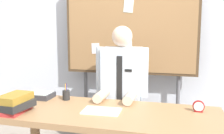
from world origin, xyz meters
TOP-DOWN VIEW (x-y plane):
  - back_wall at (0.00, 1.20)m, footprint 6.40×0.08m
  - desk at (0.00, 0.00)m, footprint 1.89×0.75m
  - person at (0.00, 0.57)m, footprint 0.55×0.56m
  - bulletin_board at (-0.00, 0.99)m, footprint 1.57×0.09m
  - book_stack at (-0.72, -0.22)m, footprint 0.25×0.30m
  - open_notebook at (-0.04, -0.02)m, footprint 0.32×0.22m
  - desk_clock at (0.74, 0.18)m, footprint 0.10×0.04m
  - pen_holder at (-0.48, 0.24)m, footprint 0.07×0.07m
  - paper_tray at (-0.76, 0.24)m, footprint 0.26×0.20m

SIDE VIEW (x-z plane):
  - desk at x=0.00m, z-range 0.29..1.03m
  - person at x=0.00m, z-range -0.05..1.41m
  - open_notebook at x=-0.04m, z-range 0.74..0.76m
  - paper_tray at x=-0.76m, z-range 0.74..0.80m
  - desk_clock at x=0.74m, z-range 0.74..0.83m
  - pen_holder at x=-0.48m, z-range 0.71..0.87m
  - book_stack at x=-0.72m, z-range 0.74..0.89m
  - back_wall at x=0.00m, z-range 0.00..2.70m
  - bulletin_board at x=0.00m, z-range 0.43..2.44m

